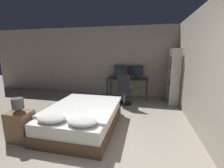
# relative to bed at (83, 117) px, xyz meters

# --- Properties ---
(wall_back) EXTENTS (12.00, 0.06, 2.70)m
(wall_back) POSITION_rel_bed_xyz_m (0.55, 2.95, 1.09)
(wall_back) COLOR #9E9384
(wall_back) RESTS_ON ground_plane
(wall_side_right) EXTENTS (0.06, 12.00, 2.70)m
(wall_side_right) POSITION_rel_bed_xyz_m (2.51, 0.26, 1.09)
(wall_side_right) COLOR #9E9384
(wall_side_right) RESTS_ON ground_plane
(bed) EXTENTS (1.48, 1.96, 0.60)m
(bed) POSITION_rel_bed_xyz_m (0.00, 0.00, 0.00)
(bed) COLOR brown
(bed) RESTS_ON ground_plane
(nightstand) EXTENTS (0.43, 0.36, 0.59)m
(nightstand) POSITION_rel_bed_xyz_m (-1.00, -0.72, 0.04)
(nightstand) COLOR brown
(nightstand) RESTS_ON ground_plane
(bedside_lamp) EXTENTS (0.21, 0.21, 0.27)m
(bedside_lamp) POSITION_rel_bed_xyz_m (-1.00, -0.72, 0.49)
(bedside_lamp) COLOR gray
(bedside_lamp) RESTS_ON nightstand
(desk) EXTENTS (1.54, 0.68, 0.76)m
(desk) POSITION_rel_bed_xyz_m (0.72, 2.54, 0.41)
(desk) COLOR #38383D
(desk) RESTS_ON ground_plane
(monitor_left) EXTENTS (0.52, 0.16, 0.45)m
(monitor_left) POSITION_rel_bed_xyz_m (0.43, 2.78, 0.76)
(monitor_left) COLOR black
(monitor_left) RESTS_ON desk
(monitor_right) EXTENTS (0.52, 0.16, 0.45)m
(monitor_right) POSITION_rel_bed_xyz_m (1.01, 2.78, 0.76)
(monitor_right) COLOR black
(monitor_right) RESTS_ON desk
(keyboard) EXTENTS (0.38, 0.13, 0.02)m
(keyboard) POSITION_rel_bed_xyz_m (0.72, 2.31, 0.51)
(keyboard) COLOR black
(keyboard) RESTS_ON desk
(computer_mouse) EXTENTS (0.07, 0.05, 0.04)m
(computer_mouse) POSITION_rel_bed_xyz_m (1.00, 2.31, 0.52)
(computer_mouse) COLOR black
(computer_mouse) RESTS_ON desk
(office_chair) EXTENTS (0.52, 0.52, 1.03)m
(office_chair) POSITION_rel_bed_xyz_m (0.70, 1.76, 0.15)
(office_chair) COLOR black
(office_chair) RESTS_ON ground_plane
(bookshelf) EXTENTS (0.30, 0.71, 1.85)m
(bookshelf) POSITION_rel_bed_xyz_m (2.31, 2.32, 0.76)
(bookshelf) COLOR beige
(bookshelf) RESTS_ON ground_plane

